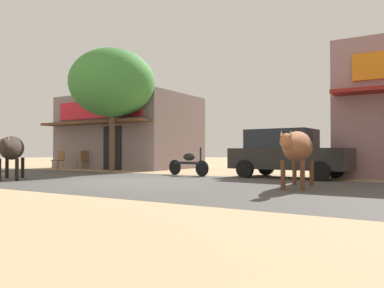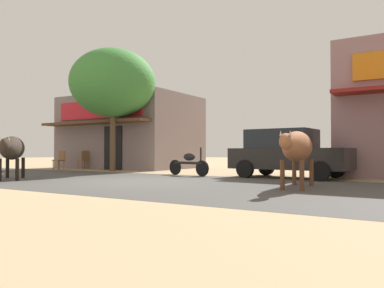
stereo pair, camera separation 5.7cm
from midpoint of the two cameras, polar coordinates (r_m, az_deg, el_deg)
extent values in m
plane|color=tan|center=(11.39, -8.62, -5.60)|extent=(80.00, 80.00, 0.00)
cube|color=#474442|center=(11.39, -8.62, -5.59)|extent=(72.00, 6.66, 0.00)
cube|color=gray|center=(20.93, -9.13, 1.68)|extent=(6.78, 4.69, 3.81)
cube|color=red|center=(19.25, -13.79, 5.12)|extent=(5.42, 0.10, 0.90)
cube|color=brown|center=(18.91, -14.63, 3.14)|extent=(6.50, 0.90, 0.12)
cube|color=black|center=(18.52, -11.75, -0.60)|extent=(1.10, 0.06, 2.10)
cylinder|color=brown|center=(17.24, -11.78, 0.46)|extent=(0.26, 0.26, 2.71)
ellipsoid|color=#3D8237|center=(17.50, -11.75, 8.99)|extent=(3.82, 3.82, 3.05)
cube|color=black|center=(13.20, 14.71, -2.14)|extent=(3.97, 2.00, 0.70)
cube|color=#1E2328|center=(13.31, 13.52, 0.75)|extent=(2.22, 1.74, 0.64)
cylinder|color=black|center=(13.67, 20.94, -3.53)|extent=(0.61, 0.22, 0.60)
cylinder|color=black|center=(11.99, 18.89, -3.90)|extent=(0.61, 0.22, 0.60)
cylinder|color=black|center=(14.49, 11.26, -3.44)|extent=(0.61, 0.22, 0.60)
cylinder|color=black|center=(12.92, 8.12, -3.74)|extent=(0.61, 0.22, 0.60)
cylinder|color=black|center=(13.53, 1.67, -3.69)|extent=(0.57, 0.20, 0.57)
cylinder|color=black|center=(14.51, -2.43, -3.52)|extent=(0.57, 0.20, 0.57)
cylinder|color=black|center=(14.00, -0.45, -2.87)|extent=(1.39, 0.41, 0.10)
ellipsoid|color=black|center=(13.96, -0.30, -1.97)|extent=(0.60, 0.36, 0.28)
cylinder|color=black|center=(13.56, 1.45, -1.79)|extent=(0.06, 0.06, 0.60)
ellipsoid|color=#2F261E|center=(13.28, -25.36, -0.56)|extent=(2.10, 1.96, 0.74)
ellipsoid|color=#2F261E|center=(11.95, -26.23, -0.06)|extent=(0.61, 0.58, 0.36)
cone|color=beige|center=(11.89, -25.78, 0.81)|extent=(0.06, 0.06, 0.12)
cone|color=beige|center=(11.92, -26.73, 0.82)|extent=(0.06, 0.06, 0.12)
cylinder|color=black|center=(12.56, -24.73, -3.54)|extent=(0.11, 0.11, 0.68)
cylinder|color=black|center=(12.63, -26.90, -3.50)|extent=(0.11, 0.11, 0.68)
cylinder|color=black|center=(13.97, -24.01, -3.28)|extent=(0.11, 0.11, 0.68)
cylinder|color=black|center=(14.03, -25.96, -3.26)|extent=(0.11, 0.11, 0.68)
cylinder|color=black|center=(14.42, -24.75, -0.99)|extent=(0.05, 0.05, 0.59)
ellipsoid|color=#9F5E3A|center=(9.63, 15.80, -0.37)|extent=(0.82, 2.19, 0.75)
ellipsoid|color=#9F5E3A|center=(8.34, 14.18, 0.37)|extent=(0.33, 0.58, 0.36)
cone|color=beige|center=(8.27, 14.79, 1.63)|extent=(0.06, 0.06, 0.12)
cone|color=beige|center=(8.32, 13.43, 1.61)|extent=(0.06, 0.06, 0.12)
cylinder|color=brown|center=(8.92, 16.42, -4.59)|extent=(0.11, 0.11, 0.70)
cylinder|color=brown|center=(9.01, 13.66, -4.57)|extent=(0.11, 0.11, 0.70)
cylinder|color=brown|center=(10.30, 17.72, -4.11)|extent=(0.11, 0.11, 0.70)
cylinder|color=brown|center=(10.37, 15.31, -4.10)|extent=(0.11, 0.11, 0.70)
cylinder|color=brown|center=(10.73, 16.87, -0.97)|extent=(0.05, 0.05, 0.60)
cube|color=brown|center=(19.57, -16.01, -2.36)|extent=(0.51, 0.51, 0.05)
cube|color=brown|center=(19.40, -15.69, -1.64)|extent=(0.11, 0.44, 0.44)
cylinder|color=brown|center=(19.63, -16.73, -3.04)|extent=(0.04, 0.04, 0.43)
cylinder|color=brown|center=(19.82, -15.87, -3.02)|extent=(0.04, 0.04, 0.43)
cylinder|color=brown|center=(19.34, -16.17, -3.07)|extent=(0.04, 0.04, 0.43)
cylinder|color=brown|center=(19.53, -15.30, -3.06)|extent=(0.04, 0.04, 0.43)
cube|color=brown|center=(19.63, -19.40, -2.34)|extent=(0.44, 0.44, 0.05)
cube|color=brown|center=(19.75, -18.94, -1.61)|extent=(0.44, 0.04, 0.44)
cylinder|color=brown|center=(19.39, -19.47, -3.05)|extent=(0.04, 0.04, 0.43)
cylinder|color=brown|center=(19.66, -20.12, -3.02)|extent=(0.04, 0.04, 0.43)
cylinder|color=brown|center=(19.61, -18.68, -3.03)|extent=(0.04, 0.04, 0.43)
cylinder|color=brown|center=(19.88, -19.33, -3.00)|extent=(0.04, 0.04, 0.43)
camera|label=1|loc=(0.03, -89.86, 0.00)|focal=35.37mm
camera|label=2|loc=(0.03, 90.14, 0.00)|focal=35.37mm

